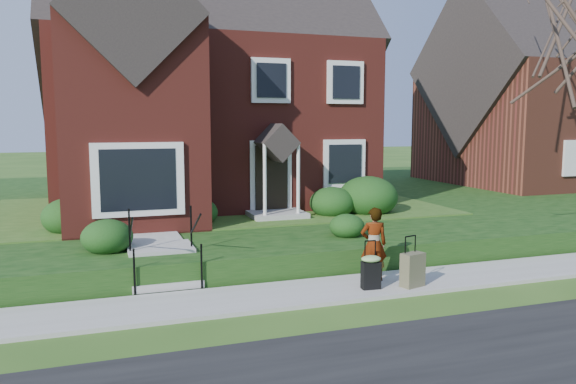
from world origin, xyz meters
name	(u,v)px	position (x,y,z in m)	size (l,w,h in m)	color
ground	(303,295)	(0.00, 0.00, 0.00)	(120.00, 120.00, 0.00)	#2D5119
sidewalk	(303,293)	(0.00, 0.00, 0.04)	(60.00, 1.60, 0.08)	#9E9B93
terrace	(301,199)	(4.00, 10.90, 0.30)	(44.00, 20.00, 0.60)	black
walkway	(149,227)	(-2.50, 5.00, 0.63)	(1.20, 6.00, 0.06)	#9E9B93
main_house	(200,68)	(-0.21, 9.61, 5.26)	(10.40, 10.20, 9.40)	maroon
neighbour_house	(544,82)	(16.00, 11.00, 5.25)	(9.40, 8.00, 9.20)	brown
front_steps	(163,260)	(-2.50, 1.84, 0.47)	(1.40, 2.02, 1.50)	#9E9B93
foundation_shrubs	(276,203)	(1.02, 4.90, 1.12)	(10.19, 4.35, 1.28)	black
woman	(374,244)	(1.66, 0.23, 0.86)	(0.57, 0.37, 1.55)	#999999
suitcase_black	(371,270)	(1.33, -0.29, 0.46)	(0.43, 0.36, 0.98)	black
suitcase_olive	(413,270)	(2.20, -0.42, 0.43)	(0.53, 0.39, 1.04)	brown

